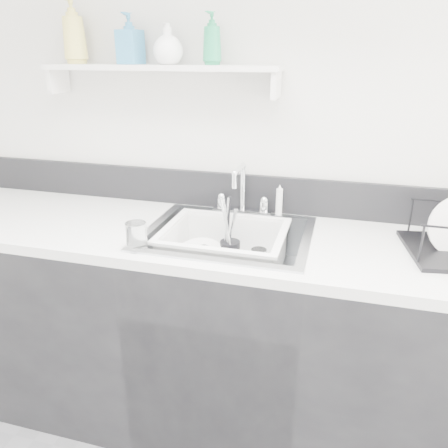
% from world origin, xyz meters
% --- Properties ---
extents(counter_run, '(3.20, 0.62, 0.92)m').
position_xyz_m(counter_run, '(0.00, 1.19, 0.46)').
color(counter_run, black).
rests_on(counter_run, ground).
extents(backsplash, '(3.20, 0.02, 0.16)m').
position_xyz_m(backsplash, '(0.00, 1.49, 1.00)').
color(backsplash, black).
rests_on(backsplash, counter_run).
extents(sink, '(0.64, 0.52, 0.20)m').
position_xyz_m(sink, '(0.00, 1.19, 0.83)').
color(sink, silver).
rests_on(sink, counter_run).
extents(faucet, '(0.26, 0.18, 0.23)m').
position_xyz_m(faucet, '(0.00, 1.44, 0.98)').
color(faucet, silver).
rests_on(faucet, counter_run).
extents(side_sprayer, '(0.03, 0.03, 0.14)m').
position_xyz_m(side_sprayer, '(0.16, 1.44, 0.99)').
color(side_sprayer, white).
rests_on(side_sprayer, counter_run).
extents(wall_shelf, '(1.00, 0.16, 0.12)m').
position_xyz_m(wall_shelf, '(-0.35, 1.42, 1.51)').
color(wall_shelf, silver).
rests_on(wall_shelf, room_shell).
extents(wash_tub, '(0.51, 0.42, 0.19)m').
position_xyz_m(wash_tub, '(-0.01, 1.20, 0.85)').
color(wash_tub, white).
rests_on(wash_tub, sink).
extents(plate_stack, '(0.25, 0.25, 0.10)m').
position_xyz_m(plate_stack, '(-0.10, 1.16, 0.79)').
color(plate_stack, white).
rests_on(plate_stack, wash_tub).
extents(utensil_cup, '(0.08, 0.08, 0.27)m').
position_xyz_m(utensil_cup, '(-0.00, 1.24, 0.83)').
color(utensil_cup, black).
rests_on(utensil_cup, wash_tub).
extents(ladle, '(0.29, 0.18, 0.08)m').
position_xyz_m(ladle, '(-0.03, 1.17, 0.81)').
color(ladle, silver).
rests_on(ladle, wash_tub).
extents(tumbler_in_tub, '(0.08, 0.08, 0.09)m').
position_xyz_m(tumbler_in_tub, '(0.12, 1.22, 0.81)').
color(tumbler_in_tub, white).
rests_on(tumbler_in_tub, wash_tub).
extents(tumbler_counter, '(0.08, 0.08, 0.10)m').
position_xyz_m(tumbler_counter, '(-0.27, 0.96, 0.97)').
color(tumbler_counter, white).
rests_on(tumbler_counter, counter_run).
extents(bowl_small, '(0.11, 0.11, 0.03)m').
position_xyz_m(bowl_small, '(0.06, 1.10, 0.78)').
color(bowl_small, white).
rests_on(bowl_small, wash_tub).
extents(soap_bottle_a, '(0.12, 0.12, 0.25)m').
position_xyz_m(soap_bottle_a, '(-0.73, 1.42, 1.66)').
color(soap_bottle_a, '#E9D867').
rests_on(soap_bottle_a, wall_shelf).
extents(soap_bottle_b, '(0.10, 0.10, 0.19)m').
position_xyz_m(soap_bottle_b, '(-0.47, 1.42, 1.63)').
color(soap_bottle_b, teal).
rests_on(soap_bottle_b, wall_shelf).
extents(soap_bottle_c, '(0.12, 0.12, 0.15)m').
position_xyz_m(soap_bottle_c, '(-0.30, 1.40, 1.61)').
color(soap_bottle_c, white).
rests_on(soap_bottle_c, wall_shelf).
extents(soap_bottle_d, '(0.10, 0.10, 0.19)m').
position_xyz_m(soap_bottle_d, '(-0.12, 1.41, 1.63)').
color(soap_bottle_d, '#1D8C57').
rests_on(soap_bottle_d, wall_shelf).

